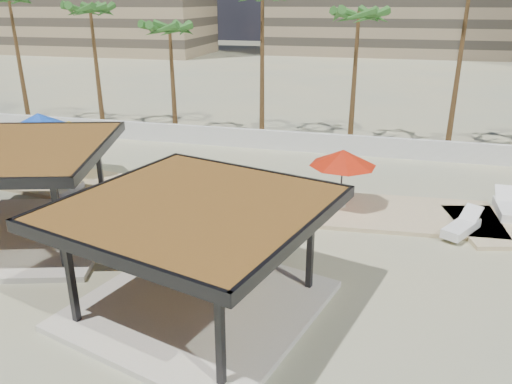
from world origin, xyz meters
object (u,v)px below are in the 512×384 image
umbrella_c (343,158)px  lounger_d (506,209)px  pavilion_central (197,246)px  pavilion_west (9,184)px  lounger_a (68,189)px  lounger_b (462,227)px

umbrella_c → lounger_d: 7.34m
pavilion_central → pavilion_west: bearing=178.0°
pavilion_west → lounger_a: (-0.69, 4.41, -1.89)m
pavilion_central → pavilion_west: pavilion_west is taller
lounger_b → pavilion_central: bearing=161.9°
pavilion_central → lounger_d: size_ratio=3.61×
umbrella_c → lounger_d: (6.99, 0.93, -2.02)m
pavilion_west → lounger_d: bearing=3.4°
lounger_a → lounger_d: (19.69, 2.43, 0.04)m
pavilion_central → umbrella_c: (3.43, 8.71, 0.33)m
lounger_b → lounger_a: bearing=121.0°
pavilion_central → pavilion_west: size_ratio=0.93×
pavilion_central → lounger_a: bearing=158.2°
pavilion_west → lounger_d: (19.01, 6.84, -1.85)m
umbrella_c → lounger_b: size_ratio=1.58×
lounger_a → lounger_b: lounger_b is taller
pavilion_west → umbrella_c: pavilion_west is taller
umbrella_c → lounger_a: (-12.70, -1.50, -2.06)m
pavilion_west → pavilion_central: bearing=-34.5°
pavilion_west → lounger_d: pavilion_west is taller
pavilion_west → umbrella_c: bearing=9.8°
pavilion_west → lounger_a: 4.85m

